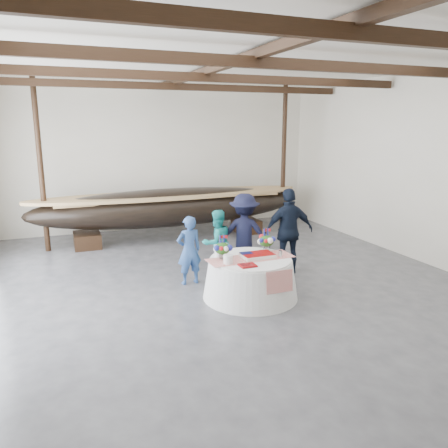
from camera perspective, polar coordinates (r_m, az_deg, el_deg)
name	(u,v)px	position (r m, az deg, el deg)	size (l,w,h in m)	color
floor	(232,289)	(8.97, 1.11, -8.55)	(10.00, 12.00, 0.01)	#3D3D42
wall_back	(161,157)	(14.12, -8.26, 8.60)	(10.00, 0.02, 4.50)	silver
wall_right	(432,170)	(11.30, 25.49, 6.43)	(0.02, 12.00, 4.50)	silver
ceiling	(234,55)	(8.44, 1.25, 21.22)	(10.00, 12.00, 0.01)	white
pavilion_structure	(219,87)	(9.08, -0.69, 17.47)	(9.80, 11.76, 4.50)	black
longboat_display	(171,207)	(12.67, -6.90, 2.21)	(7.92, 1.58, 1.48)	black
banquet_table	(250,278)	(8.49, 3.46, -7.01)	(1.83, 1.83, 0.79)	silver
tabletop_items	(245,249)	(8.46, 2.76, -3.22)	(1.71, 1.04, 0.40)	red
guest_woman_blue	(189,250)	(9.10, -4.58, -3.43)	(0.53, 0.35, 1.45)	#294A85
guest_woman_teal	(217,243)	(9.62, -0.94, -2.45)	(0.71, 0.56, 1.47)	teal
guest_man_left	(244,234)	(9.74, 2.67, -1.25)	(1.16, 0.67, 1.80)	black
guest_man_right	(289,231)	(9.81, 8.47, -0.93)	(1.12, 0.47, 1.92)	black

